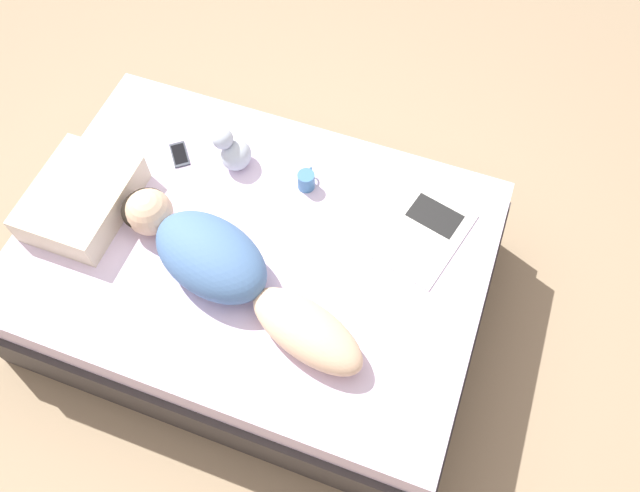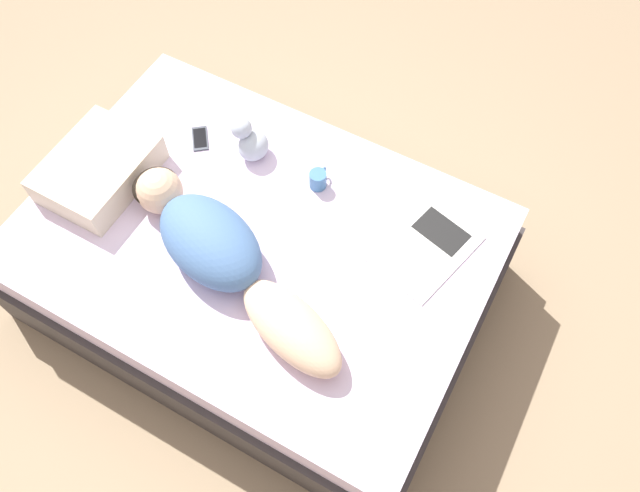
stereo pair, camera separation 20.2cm
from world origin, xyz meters
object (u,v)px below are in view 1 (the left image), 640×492
object	(u,v)px
coffee_mug	(306,180)
cell_phone	(180,154)
person	(222,266)
open_magazine	(423,233)

from	to	relation	value
coffee_mug	cell_phone	xyz separation A→B (m)	(-0.04, 0.64, -0.04)
person	cell_phone	world-z (taller)	person
open_magazine	cell_phone	size ratio (longest dim) A/B	3.26
person	open_magazine	xyz separation A→B (m)	(0.50, -0.73, -0.10)
cell_phone	open_magazine	bearing A→B (deg)	-39.28
cell_phone	coffee_mug	bearing A→B (deg)	-34.49
open_magazine	coffee_mug	world-z (taller)	coffee_mug
open_magazine	coffee_mug	size ratio (longest dim) A/B	4.55
coffee_mug	cell_phone	world-z (taller)	coffee_mug
person	cell_phone	size ratio (longest dim) A/B	7.93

